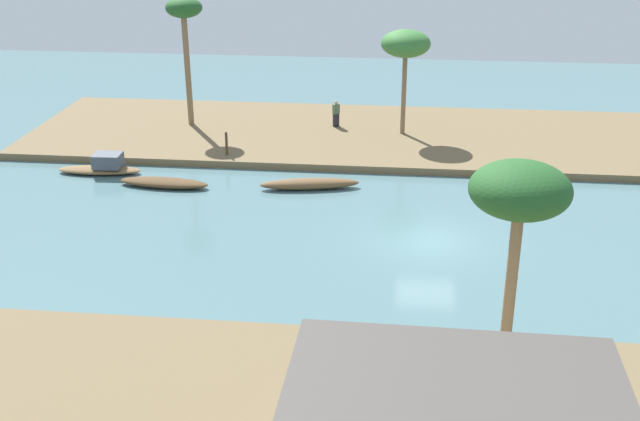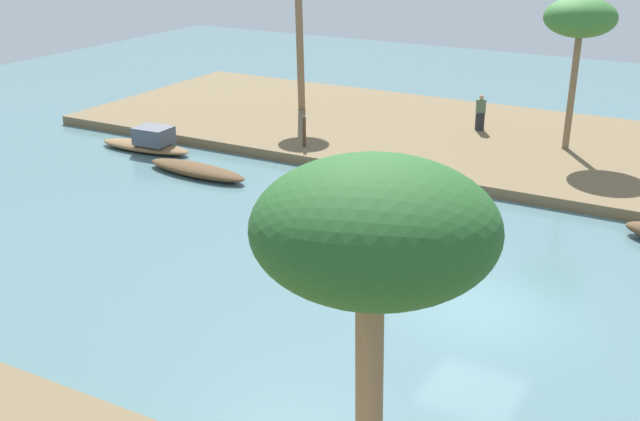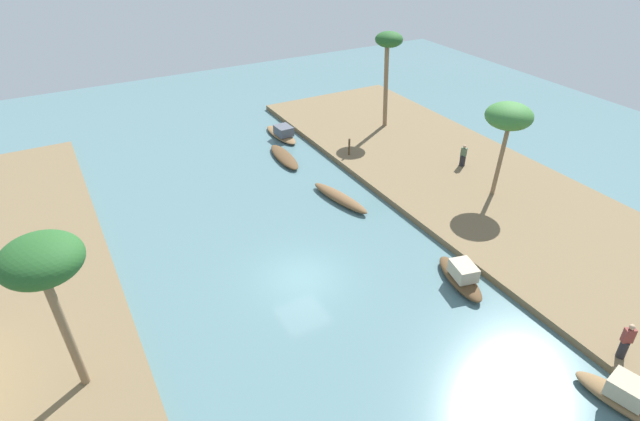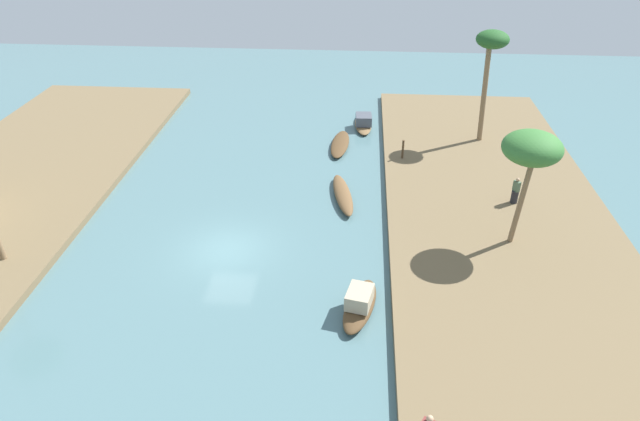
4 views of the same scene
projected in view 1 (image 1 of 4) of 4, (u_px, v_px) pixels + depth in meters
river_water at (428, 241)px, 34.67m from camera, size 74.53×74.53×0.00m
riverbank_left at (425, 137)px, 47.76m from camera, size 45.93×12.23×0.39m
sampan_with_tall_canopy at (164, 183)px, 40.64m from camera, size 4.59×1.49×0.42m
sampan_with_red_awning at (512, 180)px, 40.31m from camera, size 3.90×1.99×1.25m
sampan_foreground at (103, 166)px, 42.39m from camera, size 4.34×1.43×1.06m
sampan_upstream_small at (310, 184)px, 40.34m from camera, size 4.97×1.83×0.52m
person_by_mooring at (336, 116)px, 48.93m from camera, size 0.54×0.54×1.56m
mooring_post at (227, 143)px, 43.93m from camera, size 0.14×0.14×1.25m
palm_tree_left_near at (406, 45)px, 46.03m from camera, size 2.79×2.79×5.95m
palm_tree_left_far at (184, 16)px, 47.03m from camera, size 2.11×2.11×7.50m
palm_tree_right_tall at (520, 195)px, 22.32m from camera, size 2.80×2.80×6.77m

